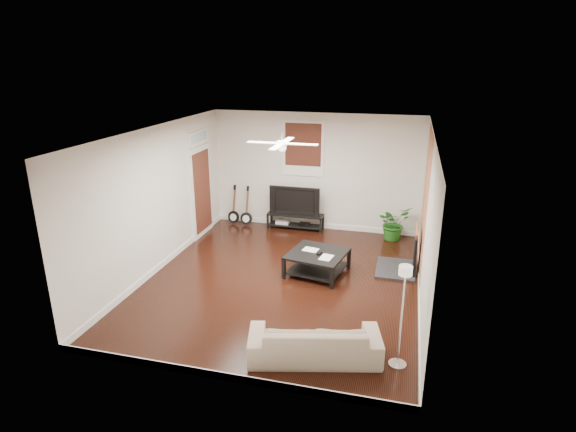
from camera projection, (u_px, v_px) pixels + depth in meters
name	position (u px, v px, depth m)	size (l,w,h in m)	color
room	(282.00, 210.00, 8.43)	(5.01, 6.01, 2.81)	black
brick_accent	(425.00, 204.00, 8.75)	(0.02, 2.20, 2.80)	#AB5737
fireplace	(405.00, 249.00, 9.12)	(0.80, 1.10, 0.92)	black
window_back	(303.00, 149.00, 11.04)	(1.00, 0.06, 1.30)	#35140E
door_left	(201.00, 183.00, 10.80)	(0.08, 1.00, 2.50)	white
tv_stand	(295.00, 221.00, 11.47)	(1.37, 0.36, 0.38)	black
tv	(296.00, 200.00, 11.31)	(1.22, 0.16, 0.70)	black
coffee_table	(317.00, 263.00, 9.09)	(1.03, 1.03, 0.43)	black
sofa	(314.00, 340.00, 6.53)	(1.83, 0.72, 0.54)	#C6AB95
floor_lamp	(401.00, 317.00, 6.19)	(0.25, 0.25, 1.50)	silver
potted_plant	(393.00, 223.00, 10.73)	(0.72, 0.62, 0.80)	#1F5E1B
guitar_left	(233.00, 205.00, 11.72)	(0.30, 0.21, 0.98)	black
guitar_right	(246.00, 206.00, 11.61)	(0.30, 0.21, 0.98)	black
ceiling_fan	(282.00, 143.00, 8.04)	(1.24, 1.24, 0.32)	white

